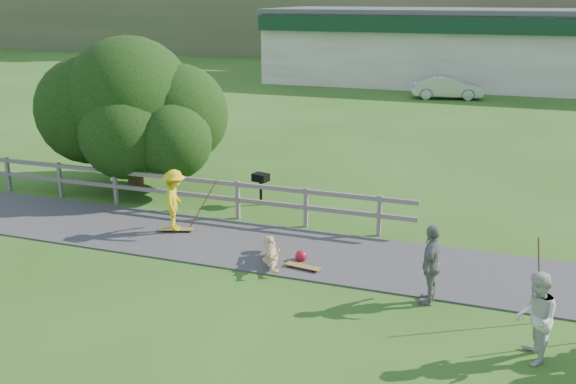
% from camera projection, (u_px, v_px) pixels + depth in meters
% --- Properties ---
extents(ground, '(260.00, 260.00, 0.00)m').
position_uv_depth(ground, '(260.00, 274.00, 14.43)').
color(ground, '#2A5217').
rests_on(ground, ground).
extents(path, '(34.00, 3.00, 0.04)m').
position_uv_depth(path, '(283.00, 250.00, 15.77)').
color(path, '#333335').
rests_on(path, ground).
extents(fence, '(15.05, 0.10, 1.10)m').
position_uv_depth(fence, '(155.00, 185.00, 18.67)').
color(fence, '#66605A').
rests_on(fence, ground).
extents(strip_mall, '(32.50, 10.75, 5.10)m').
position_uv_depth(strip_mall, '(505.00, 47.00, 43.84)').
color(strip_mall, beige).
rests_on(strip_mall, ground).
extents(skater_rider, '(0.93, 1.19, 1.62)m').
position_uv_depth(skater_rider, '(175.00, 204.00, 16.72)').
color(skater_rider, yellow).
rests_on(skater_rider, ground).
extents(skater_fallen, '(1.62, 1.00, 0.58)m').
position_uv_depth(skater_fallen, '(272.00, 252.00, 14.91)').
color(skater_fallen, tan).
rests_on(skater_fallen, ground).
extents(spectator_a, '(0.77, 0.90, 1.62)m').
position_uv_depth(spectator_a, '(536.00, 318.00, 10.80)').
color(spectator_a, silver).
rests_on(spectator_a, ground).
extents(spectator_b, '(0.49, 1.01, 1.68)m').
position_uv_depth(spectator_b, '(431.00, 264.00, 12.89)').
color(spectator_b, gray).
rests_on(spectator_b, ground).
extents(car_silver, '(4.37, 2.29, 1.37)m').
position_uv_depth(car_silver, '(447.00, 87.00, 38.56)').
color(car_silver, '#B8BBC1').
rests_on(car_silver, ground).
extents(tree, '(6.53, 6.53, 3.55)m').
position_uv_depth(tree, '(132.00, 134.00, 20.46)').
color(tree, black).
rests_on(tree, ground).
extents(bbq, '(0.52, 0.44, 0.97)m').
position_uv_depth(bbq, '(261.00, 189.00, 19.06)').
color(bbq, black).
rests_on(bbq, ground).
extents(longboard_rider, '(0.92, 0.49, 0.10)m').
position_uv_depth(longboard_rider, '(177.00, 231.00, 16.94)').
color(longboard_rider, olive).
rests_on(longboard_rider, ground).
extents(longboard_fallen, '(0.86, 0.32, 0.09)m').
position_uv_depth(longboard_fallen, '(303.00, 268.00, 14.64)').
color(longboard_fallen, olive).
rests_on(longboard_fallen, ground).
extents(helmet, '(0.28, 0.28, 0.28)m').
position_uv_depth(helmet, '(301.00, 256.00, 15.08)').
color(helmet, maroon).
rests_on(helmet, ground).
extents(pole_rider, '(0.03, 0.03, 1.68)m').
position_uv_depth(pole_rider, '(203.00, 201.00, 16.88)').
color(pole_rider, brown).
rests_on(pole_rider, ground).
extents(pole_spec_left, '(0.03, 0.03, 1.74)m').
position_uv_depth(pole_spec_left, '(539.00, 281.00, 12.07)').
color(pole_spec_left, brown).
rests_on(pole_spec_left, ground).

